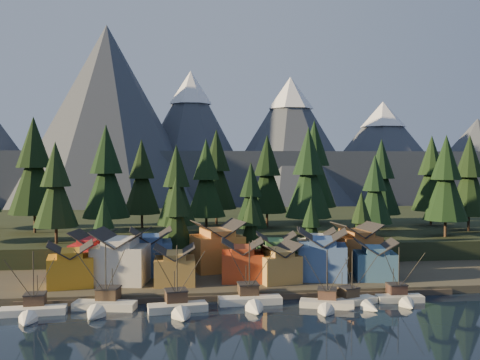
{
  "coord_description": "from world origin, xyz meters",
  "views": [
    {
      "loc": [
        -11.56,
        -80.53,
        25.24
      ],
      "look_at": [
        1.24,
        30.0,
        21.36
      ],
      "focal_mm": 40.0,
      "sensor_mm": 36.0,
      "label": 1
    }
  ],
  "objects": [
    {
      "name": "ground",
      "position": [
        0.0,
        0.0,
        0.0
      ],
      "size": [
        500.0,
        500.0,
        0.0
      ],
      "primitive_type": "plane",
      "color": "black",
      "rests_on": "ground"
    },
    {
      "name": "shore_strip",
      "position": [
        0.0,
        40.0,
        0.75
      ],
      "size": [
        400.0,
        50.0,
        1.5
      ],
      "primitive_type": "cube",
      "color": "#383229",
      "rests_on": "ground"
    },
    {
      "name": "hillside",
      "position": [
        0.0,
        90.0,
        3.0
      ],
      "size": [
        420.0,
        100.0,
        6.0
      ],
      "primitive_type": "cube",
      "color": "black",
      "rests_on": "ground"
    },
    {
      "name": "dock",
      "position": [
        0.0,
        16.5,
        0.5
      ],
      "size": [
        80.0,
        4.0,
        1.0
      ],
      "primitive_type": "cube",
      "color": "#4C4036",
      "rests_on": "ground"
    },
    {
      "name": "mountain_ridge",
      "position": [
        -4.2,
        213.59,
        26.06
      ],
      "size": [
        560.0,
        190.0,
        90.0
      ],
      "color": "#4B5161",
      "rests_on": "ground"
    },
    {
      "name": "boat_0",
      "position": [
        -35.36,
        8.83,
        2.09
      ],
      "size": [
        11.0,
        11.84,
        11.51
      ],
      "rotation": [
        0.0,
        0.0,
        0.08
      ],
      "color": "white",
      "rests_on": "ground"
    },
    {
      "name": "boat_1",
      "position": [
        -24.36,
        10.65,
        2.42
      ],
      "size": [
        11.28,
        11.9,
        12.68
      ],
      "rotation": [
        0.0,
        0.0,
        -0.2
      ],
      "color": "beige",
      "rests_on": "ground"
    },
    {
      "name": "boat_2",
      "position": [
        -11.59,
        8.04,
        2.4
      ],
      "size": [
        10.52,
        11.19,
        12.35
      ],
      "rotation": [
        0.0,
        0.0,
        0.14
      ],
      "color": "beige",
      "rests_on": "ground"
    },
    {
      "name": "boat_3",
      "position": [
        1.04,
        11.14,
        2.22
      ],
      "size": [
        11.52,
        12.49,
        12.22
      ],
      "rotation": [
        0.0,
        0.0,
        0.04
      ],
      "color": "white",
      "rests_on": "ground"
    },
    {
      "name": "boat_4",
      "position": [
        13.59,
        7.69,
        2.09
      ],
      "size": [
        9.92,
        10.39,
        11.02
      ],
      "rotation": [
        0.0,
        0.0,
        -0.31
      ],
      "color": "beige",
      "rests_on": "ground"
    },
    {
      "name": "boat_5",
      "position": [
        19.54,
        9.09,
        1.99
      ],
      "size": [
        9.29,
        9.74,
        10.43
      ],
      "rotation": [
        0.0,
        0.0,
        0.36
      ],
      "color": "silver",
      "rests_on": "ground"
    },
    {
      "name": "boat_6",
      "position": [
        27.98,
        9.97,
        2.17
      ],
      "size": [
        8.55,
        9.27,
        10.88
      ],
      "rotation": [
        0.0,
        0.0,
        -0.03
      ],
      "color": "beige",
      "rests_on": "ground"
    },
    {
      "name": "house_front_0",
      "position": [
        -32.02,
        23.48,
        5.86
      ],
      "size": [
        9.52,
        9.15,
        8.29
      ],
      "rotation": [
        0.0,
        0.0,
        0.17
      ],
      "color": "#C5851B",
      "rests_on": "shore_strip"
    },
    {
      "name": "house_front_1",
      "position": [
        -22.72,
        25.37,
        6.97
      ],
      "size": [
        11.54,
        11.21,
        10.41
      ],
      "rotation": [
        0.0,
        0.0,
        -0.17
      ],
      "color": "beige",
      "rests_on": "shore_strip"
    },
    {
      "name": "house_front_2",
      "position": [
        -12.33,
        22.72,
        5.46
      ],
      "size": [
        7.69,
        7.75,
        7.53
      ],
      "rotation": [
        0.0,
        0.0,
        -0.0
      ],
      "color": "olive",
      "rests_on": "shore_strip"
    },
    {
      "name": "house_front_3",
      "position": [
        1.0,
        24.25,
        5.82
      ],
      "size": [
        8.71,
        8.37,
        8.22
      ],
      "rotation": [
        0.0,
        0.0,
        -0.09
      ],
      "color": "#9B3518",
      "rests_on": "shore_strip"
    },
    {
      "name": "house_front_4",
      "position": [
        7.8,
        22.62,
        5.55
      ],
      "size": [
        9.17,
        9.62,
        7.72
      ],
      "rotation": [
        0.0,
        0.0,
        0.23
      ],
      "color": "#AB803C",
      "rests_on": "shore_strip"
    },
    {
      "name": "house_front_5",
      "position": [
        17.31,
        24.07,
        6.7
      ],
      "size": [
        11.24,
        10.62,
        9.91
      ],
      "rotation": [
        0.0,
        0.0,
        -0.25
      ],
      "color": "#3D5A90",
      "rests_on": "shore_strip"
    },
    {
      "name": "house_front_6",
      "position": [
        27.77,
        22.46,
        5.66
      ],
      "size": [
        9.17,
        8.82,
        7.92
      ],
      "rotation": [
        0.0,
        0.0,
        -0.19
      ],
      "color": "#355B7E",
      "rests_on": "shore_strip"
    },
    {
      "name": "house_back_0",
      "position": [
        -29.43,
        33.91,
        6.29
      ],
      "size": [
        9.48,
        9.2,
        9.12
      ],
      "rotation": [
        0.0,
        0.0,
        -0.15
      ],
      "color": "maroon",
      "rests_on": "shore_strip"
    },
    {
      "name": "house_back_1",
      "position": [
        -17.35,
        32.41,
        6.56
      ],
      "size": [
        9.04,
        9.14,
        9.64
      ],
      "rotation": [
        0.0,
        0.0,
        0.06
      ],
      "color": "#3C5A8F",
      "rests_on": "shore_strip"
    },
    {
      "name": "house_back_2",
      "position": [
        -3.18,
        35.0,
        7.14
      ],
      "size": [
        12.1,
        11.5,
        10.74
      ],
      "rotation": [
        0.0,
        0.0,
        0.25
      ],
      "color": "#C47632",
      "rests_on": "shore_strip"
    },
    {
      "name": "house_back_3",
      "position": [
        9.15,
        31.62,
        5.93
      ],
      "size": [
        9.05,
        8.25,
        8.42
      ],
      "rotation": [
        0.0,
        0.0,
        -0.11
      ],
      "color": "#3D713D",
      "rests_on": "shore_strip"
    },
    {
      "name": "house_back_4",
      "position": [
        18.46,
        33.47,
        6.2
      ],
      "size": [
        9.69,
        9.44,
        8.96
      ],
      "rotation": [
        0.0,
        0.0,
        -0.21
      ],
      "color": "beige",
      "rests_on": "shore_strip"
    },
    {
      "name": "house_back_5",
      "position": [
        27.7,
        33.73,
        6.74
      ],
      "size": [
        9.97,
        10.07,
        9.98
      ],
      "rotation": [
        0.0,
        0.0,
        0.13
      ],
      "color": "#A8622B",
      "rests_on": "shore_strip"
    },
    {
      "name": "tree_hill_1",
      "position": [
        -50.0,
        68.0,
        23.13
      ],
      "size": [
        13.44,
        13.44,
        31.32
      ],
      "color": "#332319",
      "rests_on": "hillside"
    },
    {
      "name": "tree_hill_2",
      "position": [
        -40.0,
        48.0,
        19.07
      ],
      "size": [
        10.26,
        10.26,
        23.91
      ],
      "color": "#332319",
      "rests_on": "hillside"
    },
    {
      "name": "tree_hill_3",
      "position": [
        -30.0,
        60.0,
        21.74
      ],
      "size": [
        12.36,
        12.36,
        28.8
      ],
      "color": "#332319",
      "rests_on": "hillside"
    },
    {
      "name": "tree_hill_4",
      "position": [
        -22.0,
        75.0,
        20.0
      ],
      "size": [
        10.99,
        10.99,
        25.61
      ],
      "color": "#332319",
      "rests_on": "hillside"
    },
    {
      "name": "tree_hill_5",
      "position": [
        -12.0,
        50.0,
        18.76
      ],
      "size": [
        10.02,
        10.02,
        23.35
      ],
      "color": "#332319",
      "rests_on": "hillside"
    },
    {
      "name": "tree_hill_6",
      "position": [
        -4.0,
        65.0,
        19.9
      ],
      "size": [
        10.92,
        10.92,
        25.43
      ],
      "color": "#332319",
      "rests_on": "hillside"
    },
    {
      "name": "tree_hill_7",
      "position": [
        6.0,
        48.0,
        16.42
      ],
      "size": [
        8.19,
        8.19,
        19.07
      ],
      "color": "#332319",
      "rests_on": "hillside"
    },
    {
      "name": "tree_hill_8",
      "position": [
        14.0,
        72.0,
        20.74
      ],
      "size": [
        11.57,
        11.57,
        26.96
      ],
      "color": "#332319",
      "rests_on": "hillside"
    },
    {
      "name": "tree_hill_9",
      "position": [
        22.0,
        55.0,
        21.42
      ],
      "size": [
        12.11,
        12.11,
        28.21
      ],
      "color": "#332319",
      "rests_on": "hillside"
    },
    {
      "name": "tree_hill_10",
      "position": [
        30.0,
        80.0,
        23.43
      ],
      "size": [
        13.69,
        13.69,
        31.88
      ],
      "color": "#332319",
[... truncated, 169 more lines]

